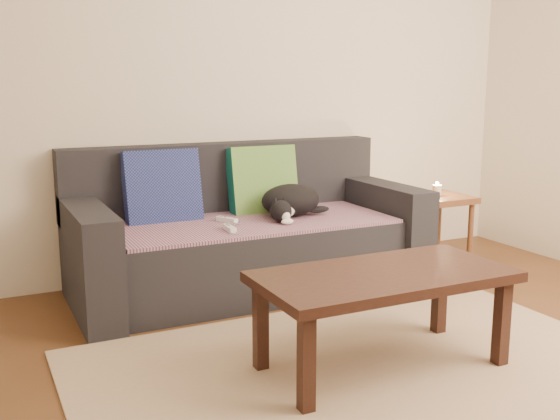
{
  "coord_description": "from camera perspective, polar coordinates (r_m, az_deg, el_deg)",
  "views": [
    {
      "loc": [
        -1.51,
        -2.03,
        1.26
      ],
      "look_at": [
        0.05,
        1.2,
        0.55
      ],
      "focal_mm": 42.0,
      "sensor_mm": 36.0,
      "label": 1
    }
  ],
  "objects": [
    {
      "name": "ground",
      "position": [
        2.82,
        10.11,
        -15.47
      ],
      "size": [
        4.5,
        4.5,
        0.0
      ],
      "primitive_type": "plane",
      "color": "brown",
      "rests_on": "ground"
    },
    {
      "name": "back_wall",
      "position": [
        4.3,
        -5.36,
        11.68
      ],
      "size": [
        4.5,
        0.04,
        2.6
      ],
      "primitive_type": "cube",
      "color": "beige",
      "rests_on": "ground"
    },
    {
      "name": "sofa",
      "position": [
        4.02,
        -2.96,
        -2.51
      ],
      "size": [
        2.1,
        0.94,
        0.87
      ],
      "color": "#232328",
      "rests_on": "ground"
    },
    {
      "name": "throw_blanket",
      "position": [
        3.91,
        -2.45,
        -1.07
      ],
      "size": [
        1.66,
        0.74,
        0.02
      ],
      "primitive_type": "cube",
      "color": "#3D274A",
      "rests_on": "sofa"
    },
    {
      "name": "cushion_navy",
      "position": [
        3.96,
        -10.22,
        1.87
      ],
      "size": [
        0.45,
        0.2,
        0.46
      ],
      "primitive_type": "cube",
      "rotation": [
        -0.2,
        0.0,
        0.0
      ],
      "color": "#101D46",
      "rests_on": "throw_blanket"
    },
    {
      "name": "cushion_green",
      "position": [
        4.18,
        -1.52,
        2.53
      ],
      "size": [
        0.44,
        0.19,
        0.45
      ],
      "primitive_type": "cube",
      "rotation": [
        -0.18,
        0.0,
        0.0
      ],
      "color": "#0E5C4E",
      "rests_on": "throw_blanket"
    },
    {
      "name": "cat",
      "position": [
        4.01,
        0.9,
        0.77
      ],
      "size": [
        0.45,
        0.41,
        0.2
      ],
      "rotation": [
        0.0,
        0.0,
        0.21
      ],
      "color": "black",
      "rests_on": "throw_blanket"
    },
    {
      "name": "wii_remote_a",
      "position": [
        3.86,
        -4.66,
        -0.87
      ],
      "size": [
        0.1,
        0.15,
        0.03
      ],
      "primitive_type": "cube",
      "rotation": [
        0.0,
        0.0,
        2.0
      ],
      "color": "white",
      "rests_on": "throw_blanket"
    },
    {
      "name": "wii_remote_b",
      "position": [
        3.63,
        -4.41,
        -1.62
      ],
      "size": [
        0.05,
        0.15,
        0.03
      ],
      "primitive_type": "cube",
      "rotation": [
        0.0,
        0.0,
        1.5
      ],
      "color": "white",
      "rests_on": "throw_blanket"
    },
    {
      "name": "side_table",
      "position": [
        4.51,
        13.43,
        0.13
      ],
      "size": [
        0.41,
        0.41,
        0.51
      ],
      "color": "brown",
      "rests_on": "ground"
    },
    {
      "name": "candle",
      "position": [
        4.49,
        13.51,
        1.71
      ],
      "size": [
        0.06,
        0.06,
        0.09
      ],
      "color": "beige",
      "rests_on": "side_table"
    },
    {
      "name": "rug",
      "position": [
        2.93,
        8.35,
        -14.24
      ],
      "size": [
        2.5,
        1.8,
        0.01
      ],
      "primitive_type": "cube",
      "color": "tan",
      "rests_on": "ground"
    },
    {
      "name": "coffee_table",
      "position": [
        2.9,
        8.99,
        -6.39
      ],
      "size": [
        1.12,
        0.56,
        0.45
      ],
      "color": "#321A13",
      "rests_on": "rug"
    }
  ]
}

